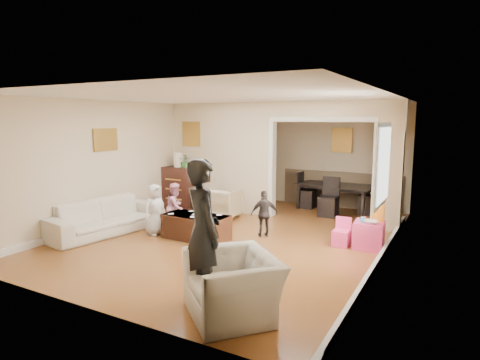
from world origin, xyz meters
The scene contains 27 objects.
floor centered at (0.00, 0.00, 0.00)m, with size 7.00×7.00×0.00m, color #A3642A.
partition_left centered at (-1.38, 1.80, 1.30)m, with size 2.75×0.18×2.60m, color beige.
partition_right centered at (2.48, 1.80, 1.30)m, with size 0.55×0.18×2.60m, color beige.
partition_header centered at (1.10, 1.80, 2.42)m, with size 2.22×0.18×0.35m, color beige.
window_pane centered at (2.73, -0.40, 1.55)m, with size 0.03×0.95×1.10m, color white.
framed_art_partition centered at (-2.20, 1.70, 1.85)m, with size 0.45×0.03×0.55m, color brown.
framed_art_sofa_wall centered at (-2.71, -0.60, 1.80)m, with size 0.03×0.55×0.40m, color brown.
framed_art_alcove centered at (1.10, 3.44, 1.70)m, with size 0.45×0.03×0.55m, color brown.
sofa centered at (-2.30, -1.10, 0.33)m, with size 2.26×0.88×0.66m, color beige.
armchair_back centered at (-0.94, 1.11, 0.33)m, with size 0.71×0.74×0.67m, color #C9B48C.
armchair_front centered at (1.55, -2.81, 0.35)m, with size 1.07×0.93×0.69m, color beige.
dresser centered at (-2.37, 1.38, 0.52)m, with size 0.76×0.43×1.05m, color black.
table_lamp centered at (-2.37, 1.38, 1.23)m, with size 0.22×0.22×0.36m, color beige.
potted_plant centered at (-2.17, 1.38, 1.21)m, with size 0.29×0.25×0.32m, color #3B7534.
coffee_table centered at (-0.52, -0.55, 0.23)m, with size 1.21×0.61×0.45m, color #331810.
coffee_cup centered at (-0.42, -0.60, 0.50)m, with size 0.10×0.10×0.10m, color silver.
play_table centered at (2.42, 0.42, 0.23)m, with size 0.49×0.49×0.47m, color #DE3A7E.
cereal_box centered at (2.54, 0.52, 0.62)m, with size 0.20×0.07×0.30m, color yellow.
cyan_cup centered at (2.32, 0.37, 0.51)m, with size 0.08×0.08×0.08m, color #28C0C8.
toy_block centered at (2.30, 0.54, 0.49)m, with size 0.08×0.06×0.05m, color red.
play_bowl centered at (2.47, 0.30, 0.50)m, with size 0.23×0.23×0.06m, color silver.
dining_table centered at (1.13, 3.02, 0.32)m, with size 1.84×1.03×0.65m, color black.
adult_person centered at (1.08, -2.70, 0.88)m, with size 0.65×0.42×1.77m, color black.
child_kneel_a centered at (-1.37, -0.70, 0.49)m, with size 0.48×0.31×0.99m, color silver.
child_kneel_b centered at (-1.22, -0.25, 0.48)m, with size 0.47×0.36×0.96m, color #C57B91.
child_toddler centered at (0.53, 0.20, 0.44)m, with size 0.52×0.22×0.89m, color black.
craft_papers centered at (-0.49, -0.55, 0.46)m, with size 0.97×0.49×0.00m.
Camera 1 is at (3.73, -6.61, 2.22)m, focal length 30.43 mm.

